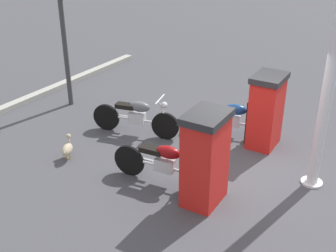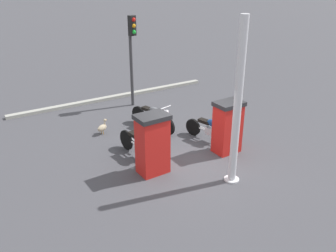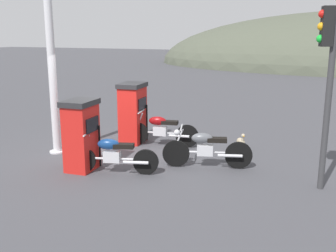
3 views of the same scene
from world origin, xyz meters
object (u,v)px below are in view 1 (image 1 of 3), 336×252
object	(u,v)px
fuel_pump_far	(205,158)
motorcycle_extra	(136,116)
roadside_traffic_light	(64,12)
motorcycle_near_pump	(231,118)
fuel_pump_near	(266,111)
motorcycle_far_pump	(164,162)
canopy_support_pole	(329,80)
wandering_duck	(67,149)

from	to	relation	value
fuel_pump_far	motorcycle_extra	size ratio (longest dim) A/B	0.85
motorcycle_extra	roadside_traffic_light	world-z (taller)	roadside_traffic_light
fuel_pump_far	motorcycle_near_pump	xyz separation A→B (m)	(0.76, -2.44, -0.42)
fuel_pump_near	fuel_pump_far	size ratio (longest dim) A/B	0.95
motorcycle_near_pump	roadside_traffic_light	distance (m)	4.69
fuel_pump_near	motorcycle_near_pump	xyz separation A→B (m)	(0.76, 0.04, -0.38)
motorcycle_far_pump	canopy_support_pole	bearing A→B (deg)	-144.37
roadside_traffic_light	fuel_pump_near	bearing A→B (deg)	-170.51
motorcycle_near_pump	motorcycle_far_pump	distance (m)	2.42
motorcycle_near_pump	motorcycle_far_pump	bearing A→B (deg)	87.80
motorcycle_near_pump	fuel_pump_near	bearing A→B (deg)	-177.36
motorcycle_near_pump	motorcycle_extra	bearing A→B (deg)	33.09
motorcycle_extra	wandering_duck	xyz separation A→B (m)	(0.45, 1.67, -0.22)
fuel_pump_near	motorcycle_near_pump	distance (m)	0.85
fuel_pump_far	motorcycle_extra	world-z (taller)	fuel_pump_far
motorcycle_near_pump	motorcycle_far_pump	xyz separation A→B (m)	(0.09, 2.41, 0.04)
fuel_pump_far	roadside_traffic_light	distance (m)	5.44
fuel_pump_near	motorcycle_near_pump	bearing A→B (deg)	2.64
fuel_pump_near	roadside_traffic_light	world-z (taller)	roadside_traffic_light
motorcycle_far_pump	canopy_support_pole	distance (m)	3.16
motorcycle_far_pump	motorcycle_extra	bearing A→B (deg)	-36.99
motorcycle_near_pump	roadside_traffic_light	world-z (taller)	roadside_traffic_light
fuel_pump_near	wandering_duck	world-z (taller)	fuel_pump_near
wandering_duck	motorcycle_extra	bearing A→B (deg)	-105.12
motorcycle_far_pump	motorcycle_extra	xyz separation A→B (m)	(1.68, -1.26, -0.02)
roadside_traffic_light	motorcycle_near_pump	bearing A→B (deg)	-169.28
roadside_traffic_light	canopy_support_pole	world-z (taller)	canopy_support_pole
motorcycle_far_pump	motorcycle_extra	size ratio (longest dim) A/B	1.01
motorcycle_extra	wandering_duck	distance (m)	1.74
motorcycle_far_pump	motorcycle_near_pump	bearing A→B (deg)	-92.20
canopy_support_pole	fuel_pump_far	bearing A→B (deg)	49.75
fuel_pump_far	motorcycle_near_pump	distance (m)	2.59
fuel_pump_far	motorcycle_far_pump	world-z (taller)	fuel_pump_far
motorcycle_near_pump	fuel_pump_far	bearing A→B (deg)	107.41
canopy_support_pole	roadside_traffic_light	bearing A→B (deg)	-0.22
motorcycle_near_pump	roadside_traffic_light	xyz separation A→B (m)	(4.19, 0.79, 1.97)
motorcycle_far_pump	wandering_duck	world-z (taller)	motorcycle_far_pump
fuel_pump_near	motorcycle_extra	size ratio (longest dim) A/B	0.80
motorcycle_far_pump	wandering_duck	bearing A→B (deg)	10.75
fuel_pump_near	wandering_duck	distance (m)	4.17
fuel_pump_far	motorcycle_extra	bearing A→B (deg)	-26.91
fuel_pump_near	motorcycle_far_pump	distance (m)	2.62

